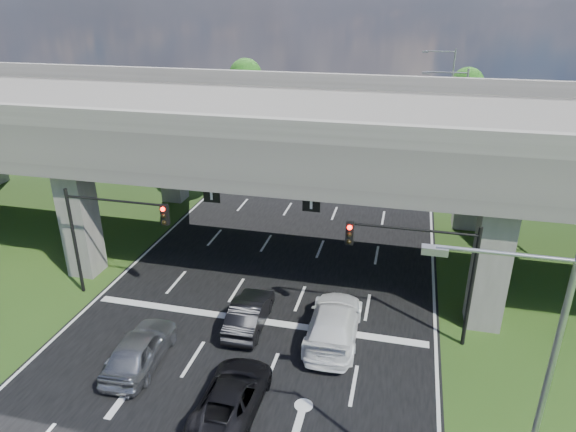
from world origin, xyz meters
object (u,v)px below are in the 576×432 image
at_px(signal_right, 424,260).
at_px(car_dark, 249,313).
at_px(car_trailing, 232,396).
at_px(streetlight_far, 456,124).
at_px(streetlight_beyond, 447,90).
at_px(car_silver, 140,349).
at_px(car_white, 334,323).
at_px(signal_left, 108,226).
at_px(streetlight_near, 526,396).

relative_size(signal_right, car_dark, 1.35).
bearing_deg(signal_right, car_trailing, -137.15).
bearing_deg(streetlight_far, signal_right, -96.47).
bearing_deg(streetlight_far, streetlight_beyond, 90.00).
bearing_deg(streetlight_beyond, car_silver, -108.87).
height_order(signal_right, streetlight_far, streetlight_far).
xyz_separation_m(streetlight_beyond, car_dark, (-10.19, -37.00, -5.08)).
distance_m(streetlight_beyond, car_trailing, 43.72).
bearing_deg(car_white, signal_left, -5.67).
bearing_deg(car_white, car_dark, -1.14).
bearing_deg(streetlight_near, streetlight_far, 90.00).
xyz_separation_m(streetlight_far, streetlight_beyond, (0.00, 16.00, 0.00)).
bearing_deg(signal_left, streetlight_beyond, 63.57).
bearing_deg(streetlight_beyond, signal_left, -116.43).
height_order(streetlight_near, car_silver, streetlight_near).
relative_size(signal_right, car_silver, 1.26).
xyz_separation_m(streetlight_far, car_white, (-6.03, -21.00, -4.98)).
distance_m(streetlight_far, car_trailing, 28.45).
height_order(streetlight_beyond, car_trailing, streetlight_beyond).
distance_m(signal_left, streetlight_beyond, 40.30).
relative_size(streetlight_near, car_white, 1.73).
xyz_separation_m(signal_right, streetlight_near, (2.27, -9.94, 1.66)).
distance_m(car_white, car_trailing, 6.28).
height_order(streetlight_beyond, car_white, streetlight_beyond).
bearing_deg(car_white, car_silver, 24.69).
xyz_separation_m(car_silver, car_trailing, (4.80, -1.61, -0.14)).
xyz_separation_m(signal_left, streetlight_beyond, (17.92, 36.06, 1.66)).
relative_size(signal_left, streetlight_near, 0.60).
bearing_deg(signal_right, streetlight_near, -77.12).
xyz_separation_m(car_dark, car_white, (4.15, 0.00, 0.11)).
distance_m(car_silver, car_trailing, 5.07).
relative_size(signal_left, car_trailing, 1.24).
bearing_deg(car_trailing, signal_left, -35.43).
height_order(car_silver, car_dark, car_silver).
height_order(car_white, car_trailing, car_white).
bearing_deg(car_silver, streetlight_near, 156.35).
height_order(streetlight_far, car_trailing, streetlight_far).
relative_size(streetlight_far, car_white, 1.73).
bearing_deg(streetlight_far, car_white, -106.03).
height_order(streetlight_near, streetlight_beyond, same).
xyz_separation_m(signal_left, car_dark, (7.74, -0.94, -3.42)).
bearing_deg(car_trailing, car_silver, -17.83).
xyz_separation_m(car_silver, car_dark, (3.78, 3.84, -0.08)).
xyz_separation_m(streetlight_near, streetlight_far, (0.00, 30.00, 0.00)).
distance_m(streetlight_far, streetlight_beyond, 16.00).
bearing_deg(streetlight_beyond, streetlight_near, -90.00).
xyz_separation_m(streetlight_far, car_trailing, (-9.16, -26.44, -5.15)).
bearing_deg(car_trailing, car_dark, -78.66).
bearing_deg(streetlight_far, signal_left, -131.78).
relative_size(streetlight_far, car_dark, 2.25).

